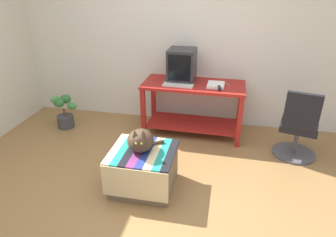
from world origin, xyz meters
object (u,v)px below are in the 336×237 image
object	(u,v)px
desk	(193,100)
office_chair	(298,129)
keyboard	(178,85)
cat	(141,140)
stapler	(219,88)
book	(216,85)
tv_monitor	(182,66)
potted_plant	(64,112)
ottoman_with_blanket	(143,169)

from	to	relation	value
desk	office_chair	world-z (taller)	office_chair
keyboard	cat	size ratio (longest dim) A/B	1.02
stapler	cat	bearing A→B (deg)	-130.88
desk	cat	bearing A→B (deg)	-104.24
desk	book	xyz separation A→B (m)	(0.30, -0.05, 0.26)
tv_monitor	potted_plant	xyz separation A→B (m)	(-1.69, -0.29, -0.71)
keyboard	potted_plant	size ratio (longest dim) A/B	0.80
keyboard	cat	distance (m)	1.22
tv_monitor	ottoman_with_blanket	distance (m)	1.60
tv_monitor	stapler	size ratio (longest dim) A/B	3.98
desk	keyboard	world-z (taller)	keyboard
tv_monitor	stapler	world-z (taller)	tv_monitor
tv_monitor	book	distance (m)	0.53
stapler	tv_monitor	bearing A→B (deg)	144.64
potted_plant	desk	bearing A→B (deg)	6.45
ottoman_with_blanket	potted_plant	distance (m)	1.90
cat	stapler	size ratio (longest dim) A/B	3.57
tv_monitor	keyboard	size ratio (longest dim) A/B	1.10
ottoman_with_blanket	cat	size ratio (longest dim) A/B	1.69
keyboard	ottoman_with_blanket	world-z (taller)	keyboard
cat	potted_plant	distance (m)	1.90
potted_plant	cat	bearing A→B (deg)	-36.46
keyboard	stapler	xyz separation A→B (m)	(0.54, -0.04, 0.01)
ottoman_with_blanket	cat	world-z (taller)	cat
tv_monitor	potted_plant	bearing A→B (deg)	-169.13
keyboard	book	size ratio (longest dim) A/B	1.62
tv_monitor	ottoman_with_blanket	size ratio (longest dim) A/B	0.66
keyboard	desk	bearing A→B (deg)	38.25
tv_monitor	ottoman_with_blanket	bearing A→B (deg)	-95.50
ottoman_with_blanket	stapler	bearing A→B (deg)	59.13
keyboard	office_chair	bearing A→B (deg)	-6.48
ottoman_with_blanket	office_chair	xyz separation A→B (m)	(1.67, 0.95, 0.16)
desk	ottoman_with_blanket	size ratio (longest dim) A/B	2.08
desk	ottoman_with_blanket	bearing A→B (deg)	-103.40
desk	ottoman_with_blanket	distance (m)	1.41
potted_plant	tv_monitor	bearing A→B (deg)	9.87
office_chair	desk	bearing A→B (deg)	-2.31
keyboard	book	world-z (taller)	book
keyboard	cat	xyz separation A→B (m)	(-0.17, -1.19, -0.19)
cat	office_chair	size ratio (longest dim) A/B	0.44
book	ottoman_with_blanket	world-z (taller)	book
tv_monitor	book	xyz separation A→B (m)	(0.48, -0.13, -0.20)
desk	book	size ratio (longest dim) A/B	5.58
cat	office_chair	xyz separation A→B (m)	(1.69, 0.94, -0.18)
tv_monitor	book	size ratio (longest dim) A/B	1.77
tv_monitor	cat	distance (m)	1.47
cat	stapler	xyz separation A→B (m)	(0.71, 1.15, 0.20)
book	office_chair	xyz separation A→B (m)	(1.03, -0.33, -0.37)
book	office_chair	bearing A→B (deg)	-16.46
potted_plant	office_chair	world-z (taller)	office_chair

